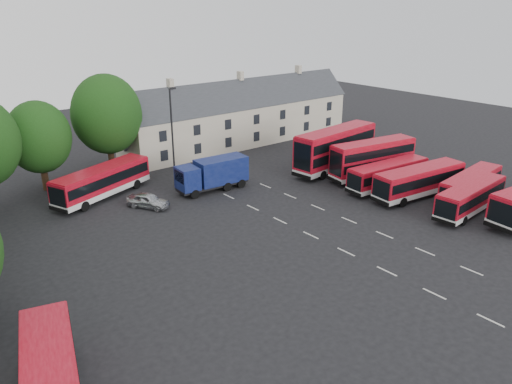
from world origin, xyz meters
TOP-DOWN VIEW (x-y plane):
  - ground at (0.00, 0.00)m, footprint 140.00×140.00m
  - lane_markings at (2.50, 2.00)m, footprint 5.15×33.80m
  - terrace_houses at (14.00, 30.00)m, footprint 35.70×7.13m
  - bus_row_b at (15.28, -4.03)m, footprint 10.14×2.98m
  - bus_row_c at (18.38, -2.32)m, footprint 10.20×3.35m
  - bus_row_d at (15.18, 1.53)m, footprint 11.25×3.83m
  - bus_row_e at (14.71, 5.05)m, footprint 10.31×3.23m
  - bus_dd_south at (16.14, 8.33)m, footprint 10.83×4.16m
  - bus_dd_north at (15.06, 13.02)m, footprint 12.42×3.94m
  - bus_north at (-10.13, 21.96)m, footprint 11.43×6.38m
  - box_truck at (-0.14, 16.52)m, footprint 7.94×3.05m
  - silver_car at (-7.88, 16.58)m, footprint 3.69×4.56m
  - lamppost at (-2.84, 19.88)m, footprint 0.74×0.49m

SIDE VIEW (x-z plane):
  - ground at x=0.00m, z-range 0.00..0.00m
  - lane_markings at x=2.50m, z-range 0.00..0.01m
  - silver_car at x=-7.88m, z-range 0.00..1.46m
  - bus_row_b at x=15.28m, z-range 0.29..3.11m
  - bus_row_c at x=18.38m, z-range 0.29..3.12m
  - bus_row_e at x=14.71m, z-range 0.29..3.16m
  - bus_row_d at x=15.18m, z-range 0.31..3.43m
  - box_truck at x=-0.14m, z-range 0.21..3.61m
  - bus_north at x=-10.13m, z-range 0.32..3.50m
  - bus_dd_south at x=16.14m, z-range 0.30..4.64m
  - bus_dd_north at x=15.06m, z-range 0.35..5.36m
  - terrace_houses at x=14.00m, z-range -1.17..8.89m
  - lamppost at x=-2.84m, z-range 0.36..11.17m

